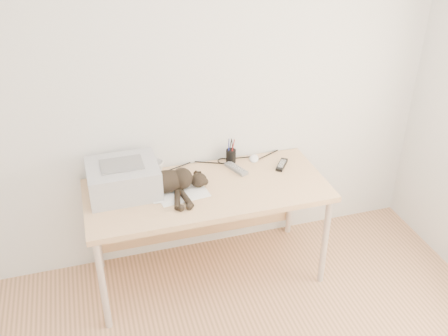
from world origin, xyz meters
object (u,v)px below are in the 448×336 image
object	(u,v)px
pen_cup	(231,156)
mouse	(254,157)
mug	(156,168)
cat	(160,184)
desk	(204,198)
printer	(123,178)

from	to	relation	value
pen_cup	mouse	size ratio (longest dim) A/B	1.59
mug	pen_cup	size ratio (longest dim) A/B	0.59
mug	pen_cup	bearing A→B (deg)	2.24
cat	pen_cup	size ratio (longest dim) A/B	3.84
mouse	desk	bearing A→B (deg)	-133.88
printer	mouse	bearing A→B (deg)	10.09
printer	pen_cup	xyz separation A→B (m)	(0.78, 0.18, -0.05)
desk	cat	xyz separation A→B (m)	(-0.31, -0.06, 0.20)
mug	mouse	distance (m)	0.72
cat	mouse	distance (m)	0.78
printer	mug	bearing A→B (deg)	33.81
desk	pen_cup	xyz separation A→B (m)	(0.25, 0.20, 0.18)
cat	mug	size ratio (longest dim) A/B	6.49
pen_cup	mouse	bearing A→B (deg)	-3.31
cat	mouse	xyz separation A→B (m)	(0.73, 0.25, -0.05)
printer	cat	bearing A→B (deg)	-20.38
cat	mug	distance (m)	0.24
pen_cup	mouse	xyz separation A→B (m)	(0.17, -0.01, -0.03)
desk	mug	size ratio (longest dim) A/B	14.88
cat	mug	xyz separation A→B (m)	(0.01, 0.24, -0.02)
cat	printer	bearing A→B (deg)	159.24
cat	mug	world-z (taller)	cat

